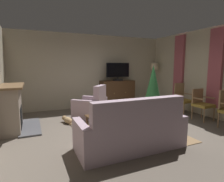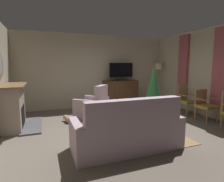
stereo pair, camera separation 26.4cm
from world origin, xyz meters
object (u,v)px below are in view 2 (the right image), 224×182
at_px(side_chair_nearest_door, 186,99).
at_px(cat, 68,119).
at_px(armchair_facing_sofa, 93,107).
at_px(coffee_table, 104,117).
at_px(tv_remote, 112,113).
at_px(floor_lamp, 159,72).
at_px(television, 121,71).
at_px(potted_plant_tall_palm_by_window, 153,92).
at_px(sofa_floral, 129,133).
at_px(fireplace, 15,107).
at_px(wall_mirror_oval, 0,64).
at_px(side_chair_beside_plant, 205,104).
at_px(tv_cabinet, 120,94).

height_order(side_chair_nearest_door, cat, side_chair_nearest_door).
xyz_separation_m(armchair_facing_sofa, cat, (-0.84, -0.36, -0.22)).
xyz_separation_m(coffee_table, cat, (-0.76, 0.98, -0.26)).
height_order(tv_remote, floor_lamp, floor_lamp).
height_order(television, potted_plant_tall_palm_by_window, television).
xyz_separation_m(potted_plant_tall_palm_by_window, floor_lamp, (1.77, 2.34, 0.46)).
relative_size(sofa_floral, armchair_facing_sofa, 1.71).
bearing_deg(cat, armchair_facing_sofa, 23.49).
height_order(tv_remote, potted_plant_tall_palm_by_window, potted_plant_tall_palm_by_window).
bearing_deg(fireplace, side_chair_nearest_door, -5.58).
distance_m(fireplace, cat, 1.43).
relative_size(wall_mirror_oval, floor_lamp, 0.42).
relative_size(fireplace, side_chair_beside_plant, 1.60).
relative_size(coffee_table, side_chair_beside_plant, 1.04).
height_order(tv_cabinet, sofa_floral, sofa_floral).
bearing_deg(fireplace, television, 20.68).
bearing_deg(wall_mirror_oval, tv_cabinet, 20.15).
distance_m(fireplace, armchair_facing_sofa, 2.23).
bearing_deg(fireplace, tv_remote, -23.34).
bearing_deg(armchair_facing_sofa, television, 36.12).
bearing_deg(side_chair_nearest_door, fireplace, 174.42).
bearing_deg(wall_mirror_oval, armchair_facing_sofa, 7.64).
bearing_deg(television, armchair_facing_sofa, -143.88).
height_order(armchair_facing_sofa, cat, armchair_facing_sofa).
bearing_deg(armchair_facing_sofa, tv_cabinet, 37.49).
distance_m(fireplace, wall_mirror_oval, 1.14).
xyz_separation_m(fireplace, cat, (1.36, -0.04, -0.45)).
relative_size(tv_remote, sofa_floral, 0.08).
relative_size(tv_remote, side_chair_beside_plant, 0.18).
bearing_deg(wall_mirror_oval, sofa_floral, -41.82).
bearing_deg(coffee_table, sofa_floral, -85.09).
bearing_deg(fireplace, sofa_floral, -44.85).
xyz_separation_m(coffee_table, potted_plant_tall_palm_by_window, (1.40, -0.04, 0.55)).
height_order(sofa_floral, floor_lamp, floor_lamp).
relative_size(tv_cabinet, television, 1.40).
bearing_deg(tv_cabinet, wall_mirror_oval, -159.85).
height_order(potted_plant_tall_palm_by_window, cat, potted_plant_tall_palm_by_window).
bearing_deg(armchair_facing_sofa, floor_lamp, 17.17).
distance_m(fireplace, tv_remote, 2.56).
bearing_deg(side_chair_nearest_door, floor_lamp, 85.39).
xyz_separation_m(tv_cabinet, television, (-0.00, -0.05, 0.91)).
bearing_deg(potted_plant_tall_palm_by_window, television, 87.86).
bearing_deg(cat, coffee_table, -52.07).
height_order(side_chair_beside_plant, cat, side_chair_beside_plant).
bearing_deg(fireplace, armchair_facing_sofa, 8.49).
distance_m(wall_mirror_oval, television, 4.11).
xyz_separation_m(potted_plant_tall_palm_by_window, cat, (-2.17, 1.02, -0.81)).
relative_size(television, floor_lamp, 0.56).
height_order(sofa_floral, side_chair_nearest_door, sofa_floral).
xyz_separation_m(fireplace, television, (3.62, 1.36, 0.86)).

